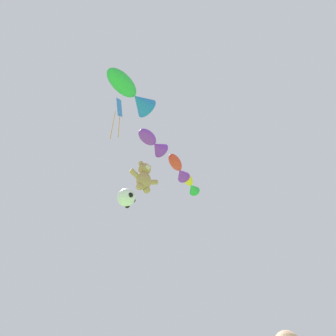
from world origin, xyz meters
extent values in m
ellipsoid|color=tan|center=(1.01, 6.37, 8.61)|extent=(0.74, 0.63, 0.90)
sphere|color=tan|center=(1.01, 6.37, 9.28)|extent=(0.62, 0.62, 0.62)
sphere|color=beige|center=(1.01, 6.11, 9.23)|extent=(0.26, 0.26, 0.26)
sphere|color=tan|center=(0.79, 6.37, 9.52)|extent=(0.25, 0.25, 0.25)
cylinder|color=tan|center=(0.48, 6.37, 8.77)|extent=(0.53, 0.24, 0.42)
sphere|color=tan|center=(0.81, 6.37, 8.18)|extent=(0.33, 0.33, 0.33)
sphere|color=tan|center=(1.24, 6.37, 9.52)|extent=(0.25, 0.25, 0.25)
cylinder|color=tan|center=(1.55, 6.37, 8.77)|extent=(0.53, 0.24, 0.42)
sphere|color=tan|center=(1.22, 6.37, 8.18)|extent=(0.33, 0.33, 0.33)
sphere|color=white|center=(0.29, 6.55, 7.48)|extent=(0.78, 0.78, 0.78)
sphere|color=black|center=(0.65, 6.55, 7.48)|extent=(0.22, 0.22, 0.22)
sphere|color=black|center=(0.21, 6.79, 7.73)|extent=(0.22, 0.22, 0.22)
sphere|color=black|center=(0.29, 6.19, 7.42)|extent=(0.22, 0.22, 0.22)
sphere|color=black|center=(0.46, 6.67, 7.19)|extent=(0.22, 0.22, 0.22)
ellipsoid|color=yellow|center=(4.54, 7.02, 10.72)|extent=(1.46, 1.12, 0.47)
cone|color=green|center=(5.47, 7.50, 10.72)|extent=(0.98, 0.96, 0.69)
sphere|color=black|center=(4.15, 6.81, 10.85)|extent=(0.12, 0.12, 0.12)
ellipsoid|color=red|center=(2.62, 5.92, 10.28)|extent=(1.45, 1.15, 0.49)
cone|color=purple|center=(3.53, 6.42, 10.28)|extent=(0.99, 0.99, 0.72)
sphere|color=black|center=(2.24, 5.72, 10.41)|extent=(0.13, 0.13, 0.13)
ellipsoid|color=purple|center=(0.21, 5.10, 9.96)|extent=(1.18, 0.89, 0.53)
cone|color=purple|center=(0.99, 5.32, 9.96)|extent=(0.77, 0.91, 0.78)
sphere|color=black|center=(-0.11, 5.00, 10.10)|extent=(0.14, 0.14, 0.14)
ellipsoid|color=green|center=(-1.95, 3.99, 10.81)|extent=(1.67, 1.14, 0.68)
cone|color=blue|center=(-0.80, 4.28, 10.81)|extent=(1.06, 1.17, 0.99)
sphere|color=black|center=(-2.42, 3.87, 10.99)|extent=(0.18, 0.18, 0.18)
cube|color=blue|center=(-0.76, 6.52, 12.67)|extent=(0.93, 0.92, 1.29)
cylinder|color=orange|center=(-0.92, 6.56, 11.25)|extent=(0.03, 0.04, 2.02)
cylinder|color=orange|center=(-0.59, 6.54, 11.35)|extent=(0.03, 0.26, 1.82)
camera|label=1|loc=(-4.46, -1.95, 1.44)|focal=28.00mm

